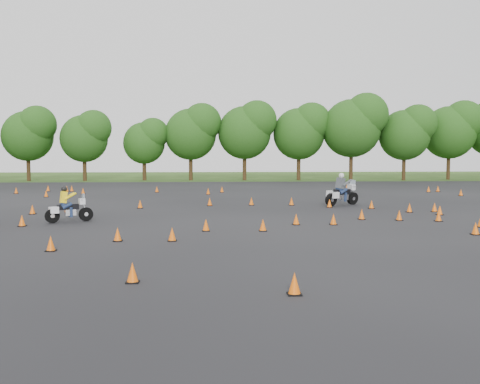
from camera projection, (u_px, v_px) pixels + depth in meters
The scene contains 6 objects.
ground at pixel (246, 229), 21.24m from camera, with size 140.00×140.00×0.00m, color #2D5119.
asphalt_pad at pixel (238, 213), 27.22m from camera, with size 62.00×62.00×0.00m, color black.
treeline at pixel (251, 140), 56.40m from camera, with size 86.96×32.09×10.65m.
traffic_cones at pixel (244, 208), 27.09m from camera, with size 36.38×33.29×0.45m.
rider_grey at pixel (342, 189), 31.05m from camera, with size 2.45×0.75×1.89m, color #474B50, non-canonical shape.
rider_yellow at pixel (69, 204), 23.32m from camera, with size 2.05×0.63×1.58m, color yellow, non-canonical shape.
Camera 1 is at (-1.51, -21.03, 2.96)m, focal length 40.00 mm.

